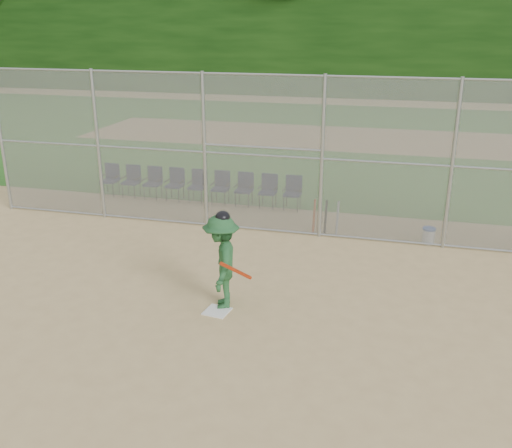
% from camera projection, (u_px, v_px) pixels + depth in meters
% --- Properties ---
extents(ground, '(100.00, 100.00, 0.00)m').
position_uv_depth(ground, '(221.00, 328.00, 10.11)').
color(ground, tan).
rests_on(ground, ground).
extents(grass_strip, '(100.00, 100.00, 0.00)m').
position_uv_depth(grass_strip, '(339.00, 138.00, 26.52)').
color(grass_strip, '#255C1B').
rests_on(grass_strip, ground).
extents(dirt_patch_far, '(24.00, 24.00, 0.00)m').
position_uv_depth(dirt_patch_far, '(339.00, 138.00, 26.52)').
color(dirt_patch_far, tan).
rests_on(dirt_patch_far, ground).
extents(backstop_fence, '(16.09, 0.09, 4.00)m').
position_uv_depth(backstop_fence, '(282.00, 154.00, 13.97)').
color(backstop_fence, gray).
rests_on(backstop_fence, ground).
extents(treeline, '(81.00, 60.00, 11.00)m').
position_uv_depth(treeline, '(350.00, 13.00, 26.50)').
color(treeline, black).
rests_on(treeline, ground).
extents(home_plate, '(0.50, 0.50, 0.02)m').
position_uv_depth(home_plate, '(217.00, 311.00, 10.68)').
color(home_plate, silver).
rests_on(home_plate, ground).
extents(batter_at_plate, '(1.11, 1.38, 1.91)m').
position_uv_depth(batter_at_plate, '(222.00, 261.00, 10.60)').
color(batter_at_plate, '#205229').
rests_on(batter_at_plate, ground).
extents(water_cooler, '(0.32, 0.32, 0.40)m').
position_uv_depth(water_cooler, '(429.00, 236.00, 13.90)').
color(water_cooler, white).
rests_on(water_cooler, ground).
extents(spare_bats, '(0.66, 0.31, 0.84)m').
position_uv_depth(spare_bats, '(326.00, 217.00, 14.59)').
color(spare_bats, '#D84C14').
rests_on(spare_bats, ground).
extents(chair_0, '(0.54, 0.52, 0.96)m').
position_uv_depth(chair_0, '(110.00, 180.00, 17.69)').
color(chair_0, '#0F1737').
rests_on(chair_0, ground).
extents(chair_1, '(0.54, 0.52, 0.96)m').
position_uv_depth(chair_1, '(131.00, 182.00, 17.52)').
color(chair_1, '#0F1737').
rests_on(chair_1, ground).
extents(chair_2, '(0.54, 0.52, 0.96)m').
position_uv_depth(chair_2, '(152.00, 183.00, 17.35)').
color(chair_2, '#0F1737').
rests_on(chair_2, ground).
extents(chair_3, '(0.54, 0.52, 0.96)m').
position_uv_depth(chair_3, '(175.00, 185.00, 17.18)').
color(chair_3, '#0F1737').
rests_on(chair_3, ground).
extents(chair_4, '(0.54, 0.52, 0.96)m').
position_uv_depth(chair_4, '(197.00, 186.00, 17.01)').
color(chair_4, '#0F1737').
rests_on(chair_4, ground).
extents(chair_5, '(0.54, 0.52, 0.96)m').
position_uv_depth(chair_5, '(220.00, 188.00, 16.84)').
color(chair_5, '#0F1737').
rests_on(chair_5, ground).
extents(chair_6, '(0.54, 0.52, 0.96)m').
position_uv_depth(chair_6, '(244.00, 190.00, 16.67)').
color(chair_6, '#0F1737').
rests_on(chair_6, ground).
extents(chair_7, '(0.54, 0.52, 0.96)m').
position_uv_depth(chair_7, '(268.00, 192.00, 16.50)').
color(chair_7, '#0F1737').
rests_on(chair_7, ground).
extents(chair_8, '(0.54, 0.52, 0.96)m').
position_uv_depth(chair_8, '(292.00, 193.00, 16.33)').
color(chair_8, '#0F1737').
rests_on(chair_8, ground).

